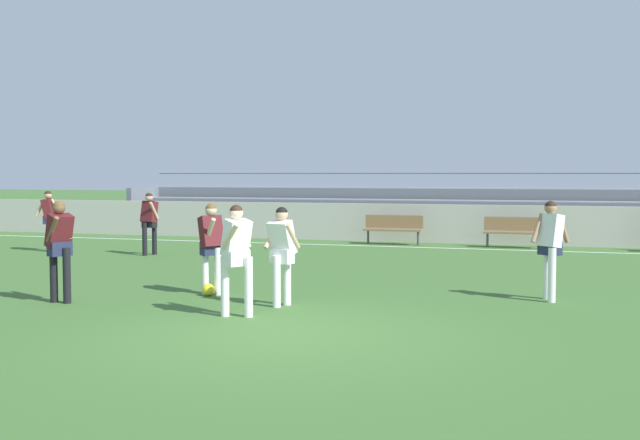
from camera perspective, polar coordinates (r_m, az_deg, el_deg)
ground_plane at (r=10.47m, az=-2.70°, el=-8.53°), size 160.00×160.00×0.00m
field_line_sideline at (r=22.85m, az=8.42°, el=-2.04°), size 44.00×0.12×0.01m
sideline_wall at (r=24.44m, az=9.04°, el=-0.28°), size 48.00×0.16×1.21m
bleacher_stand at (r=26.62m, az=9.27°, el=0.73°), size 23.32×2.59×2.23m
bench_far_right at (r=23.75m, az=5.46°, el=-0.50°), size 1.80×0.40×0.90m
bench_centre_sideline at (r=23.28m, az=14.22°, el=-0.67°), size 1.80×0.40×0.90m
player_dark_trailing_run at (r=13.93m, az=-8.05°, el=-1.52°), size 0.51×0.66×1.64m
player_white_on_ball at (r=12.60m, az=-2.84°, el=-2.04°), size 0.56×0.46×1.63m
player_dark_dropping_back at (r=21.04m, az=-12.52°, el=0.14°), size 0.51×0.52×1.67m
player_dark_wide_right at (r=22.84m, az=-19.45°, el=0.34°), size 0.63×0.47×1.70m
player_dark_wide_left at (r=13.62m, az=-18.71°, el=-1.54°), size 0.50×0.64×1.72m
player_white_pressing_high at (r=11.72m, az=-6.20°, el=-2.22°), size 0.50×0.71×1.70m
player_white_deep_cover at (r=13.70m, az=16.65°, el=-1.50°), size 0.66×0.47×1.71m
soccer_ball at (r=13.89m, az=-8.26°, el=-5.13°), size 0.22×0.22×0.22m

